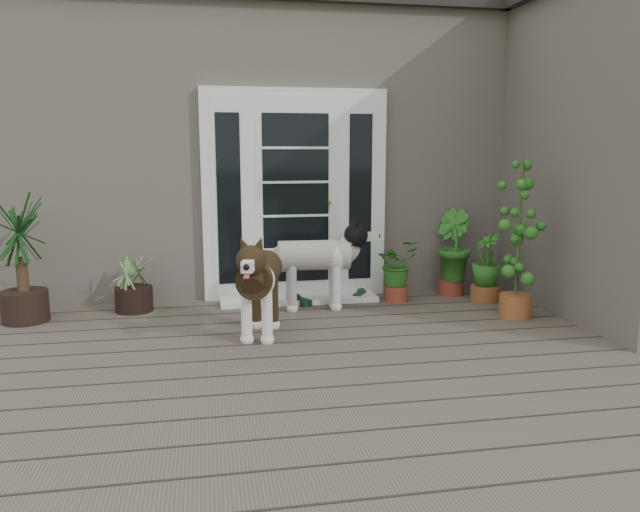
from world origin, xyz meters
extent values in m
cube|color=#6B5B4C|center=(0.00, 0.40, 0.06)|extent=(6.20, 4.60, 0.12)
cube|color=#665E54|center=(0.00, 4.65, 1.55)|extent=(7.40, 4.00, 3.10)
cube|color=#2D2826|center=(0.00, 4.65, 3.20)|extent=(7.60, 4.20, 0.20)
cube|color=#665E54|center=(2.90, 1.50, 1.55)|extent=(1.60, 2.40, 3.10)
cube|color=white|center=(-0.20, 2.60, 1.19)|extent=(1.90, 0.14, 2.15)
cube|color=white|center=(-0.20, 2.40, 0.14)|extent=(1.60, 0.40, 0.05)
imported|color=#1E5317|center=(0.79, 2.23, 0.40)|extent=(0.57, 0.57, 0.56)
imported|color=#1A5C1B|center=(1.45, 2.39, 0.46)|extent=(0.53, 0.53, 0.69)
imported|color=#205919|center=(1.69, 2.06, 0.41)|extent=(0.40, 0.40, 0.57)
camera|label=1|loc=(-1.12, -3.67, 1.67)|focal=34.42mm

